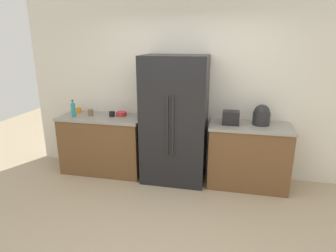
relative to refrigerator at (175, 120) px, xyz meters
The scene contains 12 objects.
ground_plane 1.65m from the refrigerator, 82.85° to the right, with size 10.68×10.68×0.00m, color tan.
kitchen_back_panel 0.59m from the refrigerator, 66.52° to the left, with size 5.34×0.10×2.73m, color silver.
counter_left 1.28m from the refrigerator, behind, with size 1.34×0.61×0.94m.
counter_right 1.20m from the refrigerator, ahead, with size 1.16×0.61×0.94m.
refrigerator is the anchor object (origin of this frame).
toaster 0.82m from the refrigerator, ahead, with size 0.24×0.17×0.20m, color black.
rice_cooker 1.25m from the refrigerator, ahead, with size 0.24×0.24×0.29m.
bottle_a 1.61m from the refrigerator, behind, with size 0.07×0.07×0.27m.
cup_a 1.02m from the refrigerator, behind, with size 0.09×0.09×0.08m, color black.
cup_b 1.67m from the refrigerator, behind, with size 0.09×0.09×0.09m, color orange.
cup_c 1.38m from the refrigerator, behind, with size 0.08×0.08×0.11m, color brown.
bowl_a 0.90m from the refrigerator, behind, with size 0.16×0.16×0.06m, color red.
Camera 1 is at (0.60, -2.66, 2.10)m, focal length 30.37 mm.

